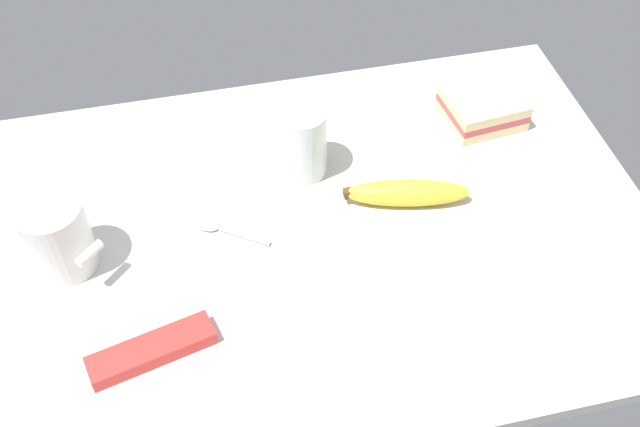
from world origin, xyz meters
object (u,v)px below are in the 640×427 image
at_px(spoon, 220,228).
at_px(paper_napkin, 546,210).
at_px(glass_of_milk, 298,146).
at_px(coffee_mug_black, 56,236).
at_px(snack_bar, 152,350).
at_px(banana, 407,193).
at_px(sandwich_main, 483,107).

bearing_deg(spoon, paper_napkin, -8.50).
height_order(glass_of_milk, paper_napkin, glass_of_milk).
bearing_deg(glass_of_milk, spoon, -145.04).
xyz_separation_m(glass_of_milk, paper_napkin, (0.31, -0.15, -0.05)).
height_order(coffee_mug_black, glass_of_milk, glass_of_milk).
bearing_deg(snack_bar, glass_of_milk, 35.33).
relative_size(coffee_mug_black, banana, 0.60).
relative_size(coffee_mug_black, spoon, 1.05).
height_order(banana, snack_bar, banana).
height_order(glass_of_milk, spoon, glass_of_milk).
distance_m(banana, snack_bar, 0.40).
relative_size(sandwich_main, paper_napkin, 0.97).
xyz_separation_m(sandwich_main, snack_bar, (-0.52, -0.31, -0.01)).
distance_m(glass_of_milk, paper_napkin, 0.35).
xyz_separation_m(glass_of_milk, banana, (0.13, -0.10, -0.03)).
bearing_deg(spoon, banana, -1.59).
distance_m(sandwich_main, banana, 0.22).
xyz_separation_m(banana, spoon, (-0.26, 0.01, -0.01)).
xyz_separation_m(coffee_mug_black, banana, (0.46, 0.00, -0.03)).
distance_m(coffee_mug_black, sandwich_main, 0.64).
height_order(sandwich_main, paper_napkin, sandwich_main).
relative_size(coffee_mug_black, snack_bar, 0.70).
bearing_deg(paper_napkin, coffee_mug_black, 175.17).
bearing_deg(sandwich_main, spoon, -162.19).
relative_size(sandwich_main, spoon, 1.19).
height_order(coffee_mug_black, snack_bar, coffee_mug_black).
relative_size(banana, snack_bar, 1.17).
bearing_deg(glass_of_milk, banana, -36.04).
distance_m(spoon, snack_bar, 0.20).
bearing_deg(paper_napkin, spoon, 171.50).
bearing_deg(snack_bar, banana, 11.33).
xyz_separation_m(glass_of_milk, snack_bar, (-0.23, -0.26, -0.04)).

